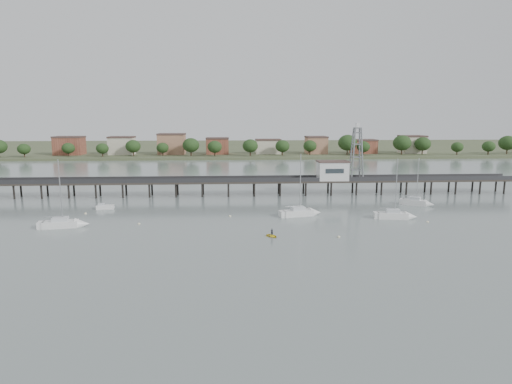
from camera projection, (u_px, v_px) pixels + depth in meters
The scene contains 13 objects.
ground_plane at pixel (252, 275), 57.45m from camera, with size 500.00×500.00×0.00m, color slate.
pier at pixel (241, 182), 115.82m from camera, with size 150.00×5.00×5.50m.
pier_building at pixel (332, 170), 116.78m from camera, with size 8.40×5.40×5.30m.
lattice_tower at pixel (357, 154), 116.40m from camera, with size 3.20×3.20×15.50m.
sailboat_c at pixel (304, 213), 92.18m from camera, with size 8.91×4.32×14.13m.
sailboat_d at pixel (399, 216), 89.33m from camera, with size 8.29×3.51×13.30m.
sailboat_a at pixel (68, 224), 82.38m from camera, with size 8.70×3.73×13.90m.
sailboat_e at pixel (419, 203), 102.85m from camera, with size 7.23×5.60×12.01m.
white_tender at pixel (105, 207), 98.85m from camera, with size 3.98×1.94×1.50m.
yellow_dinghy at pixel (272, 237), 75.85m from camera, with size 1.73×0.50×2.42m, color yellow.
dinghy_occupant at pixel (272, 237), 75.85m from camera, with size 0.45×1.24×0.30m, color black.
mooring_buoys at pixel (239, 222), 86.37m from camera, with size 72.28×22.43×0.39m.
far_shore at pixel (235, 147), 292.97m from camera, with size 500.00×170.00×10.40m.
Camera 1 is at (-2.74, -54.64, 20.75)m, focal length 30.00 mm.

